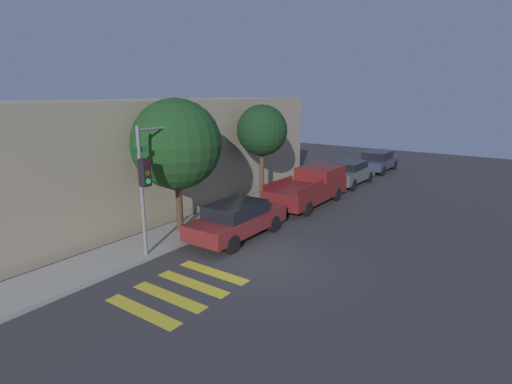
# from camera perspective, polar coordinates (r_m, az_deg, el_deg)

# --- Properties ---
(ground_plane) EXTENTS (60.00, 60.00, 0.00)m
(ground_plane) POSITION_cam_1_polar(r_m,az_deg,el_deg) (13.73, 0.71, -9.99)
(ground_plane) COLOR #333335
(sidewalk) EXTENTS (26.00, 2.12, 0.14)m
(sidewalk) POSITION_cam_1_polar(r_m,az_deg,el_deg) (16.32, -11.82, -6.06)
(sidewalk) COLOR gray
(sidewalk) RESTS_ON ground
(building_row) EXTENTS (26.00, 6.00, 5.26)m
(building_row) POSITION_cam_1_polar(r_m,az_deg,el_deg) (19.12, -21.46, 4.15)
(building_row) COLOR gray
(building_row) RESTS_ON ground
(crosswalk) EXTENTS (3.31, 2.60, 0.00)m
(crosswalk) POSITION_cam_1_polar(r_m,az_deg,el_deg) (12.17, -10.64, -13.57)
(crosswalk) COLOR gold
(crosswalk) RESTS_ON ground
(traffic_light_pole) EXTENTS (2.01, 0.56, 4.56)m
(traffic_light_pole) POSITION_cam_1_polar(r_m,az_deg,el_deg) (13.82, -14.81, 3.47)
(traffic_light_pole) COLOR slate
(traffic_light_pole) RESTS_ON ground
(sedan_near_corner) EXTENTS (4.45, 1.85, 1.45)m
(sedan_near_corner) POSITION_cam_1_polar(r_m,az_deg,el_deg) (15.67, -2.76, -3.88)
(sedan_near_corner) COLOR maroon
(sedan_near_corner) RESTS_ON ground
(pickup_truck) EXTENTS (5.40, 2.07, 1.77)m
(pickup_truck) POSITION_cam_1_polar(r_m,az_deg,el_deg) (20.66, 7.73, 0.79)
(pickup_truck) COLOR maroon
(pickup_truck) RESTS_ON ground
(sedan_middle) EXTENTS (4.39, 1.80, 1.48)m
(sedan_middle) POSITION_cam_1_polar(r_m,az_deg,el_deg) (25.37, 13.21, 2.76)
(sedan_middle) COLOR #4C5156
(sedan_middle) RESTS_ON ground
(sedan_far_end) EXTENTS (4.36, 1.86, 1.48)m
(sedan_far_end) POSITION_cam_1_polar(r_m,az_deg,el_deg) (30.27, 16.99, 4.29)
(sedan_far_end) COLOR #2D3351
(sedan_far_end) RESTS_ON ground
(tree_near_corner) EXTENTS (3.51, 3.51, 5.41)m
(tree_near_corner) POSITION_cam_1_polar(r_m,az_deg,el_deg) (15.78, -11.31, 6.69)
(tree_near_corner) COLOR #42301E
(tree_near_corner) RESTS_ON ground
(tree_midblock) EXTENTS (2.56, 2.56, 5.03)m
(tree_midblock) POSITION_cam_1_polar(r_m,az_deg,el_deg) (20.26, 0.86, 8.75)
(tree_midblock) COLOR #4C3823
(tree_midblock) RESTS_ON ground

